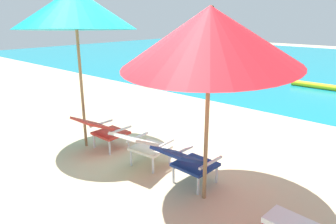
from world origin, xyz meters
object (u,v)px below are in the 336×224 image
Objects in this scene: lounge_chair_right at (187,161)px; beach_umbrella_left at (75,9)px; beach_umbrella_right at (210,37)px; lounge_chair_left at (102,129)px; swim_buoy at (316,85)px; lounge_chair_center at (143,144)px.

lounge_chair_right is 0.32× the size of beach_umbrella_left.
beach_umbrella_left is 2.61m from beach_umbrella_right.
beach_umbrella_left is at bearing -169.25° from lounge_chair_left.
swim_buoy is 1.82× the size of lounge_chair_left.
lounge_chair_right reaches higher than swim_buoy.
swim_buoy is at bearing 78.63° from beach_umbrella_left.
beach_umbrella_right reaches higher than lounge_chair_right.
beach_umbrella_right reaches higher than lounge_chair_center.
lounge_chair_left is 2.00m from beach_umbrella_left.
lounge_chair_center is 0.33× the size of beach_umbrella_left.
lounge_chair_left is 1.85m from lounge_chair_right.
lounge_chair_right is 3.00m from beach_umbrella_left.
lounge_chair_right is 1.67m from beach_umbrella_right.
lounge_chair_center is at bearing 3.42° from beach_umbrella_left.
swim_buoy is 7.65m from lounge_chair_center.
swim_buoy is 7.67m from lounge_chair_right.
swim_buoy is 0.57× the size of beach_umbrella_left.
lounge_chair_center is at bearing 0.35° from lounge_chair_left.
lounge_chair_right is at bearing 170.60° from beach_umbrella_right.
beach_umbrella_right is at bearing -2.11° from lounge_chair_center.
beach_umbrella_left is 1.12× the size of beach_umbrella_right.
beach_umbrella_right is (1.18, -0.04, 1.63)m from lounge_chair_center.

